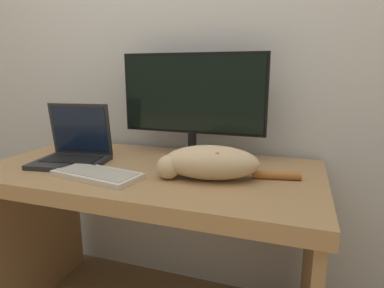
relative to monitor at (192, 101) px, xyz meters
name	(u,v)px	position (x,y,z in m)	size (l,w,h in m)	color
wall_back	(183,45)	(-0.12, 0.20, 0.26)	(6.40, 0.06, 2.60)	silver
desk	(151,205)	(-0.12, -0.21, -0.43)	(1.41, 0.71, 0.77)	#A37A4C
monitor	(192,101)	(0.00, 0.00, 0.00)	(0.67, 0.19, 0.48)	black
laptop	(74,151)	(-0.47, -0.25, -0.22)	(0.32, 0.28, 0.26)	#232326
external_keyboard	(97,174)	(-0.25, -0.39, -0.26)	(0.37, 0.20, 0.02)	beige
cat	(209,162)	(0.16, -0.27, -0.20)	(0.52, 0.23, 0.13)	#D1B284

